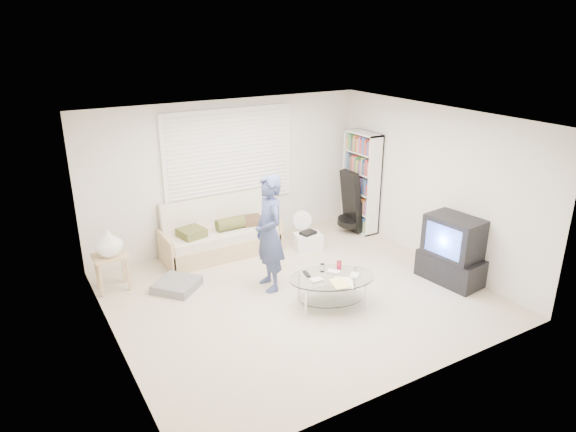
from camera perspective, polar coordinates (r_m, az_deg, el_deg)
ground at (r=7.42m, az=1.08°, el=-8.75°), size 5.00×5.00×0.00m
room_shell at (r=7.17m, az=-0.84°, el=4.34°), size 5.02×4.52×2.51m
window_blinds at (r=8.68m, az=-6.49°, el=6.52°), size 2.32×0.08×1.62m
futon_sofa at (r=8.64m, az=-7.56°, el=-2.26°), size 1.94×0.78×0.95m
grey_floor_pillow at (r=7.72m, az=-12.24°, el=-7.50°), size 0.80×0.80×0.13m
side_table at (r=7.69m, az=-19.28°, el=-3.06°), size 0.48×0.38×0.95m
bookshelf at (r=9.51m, az=8.11°, el=3.75°), size 0.29×0.78×1.84m
guitar_case at (r=9.45m, az=6.98°, el=1.09°), size 0.42×0.43×1.16m
floor_fan at (r=9.08m, az=1.42°, el=-0.79°), size 0.35×0.23×0.57m
storage_bin at (r=8.81m, az=2.24°, el=-2.79°), size 0.52×0.41×0.32m
tv_unit at (r=7.97m, az=17.76°, el=-3.68°), size 0.61×0.99×1.02m
coffee_table at (r=7.02m, az=4.91°, el=-7.38°), size 1.36×1.10×0.56m
standing_person at (r=7.27m, az=-2.10°, el=-1.95°), size 0.47×0.66×1.71m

